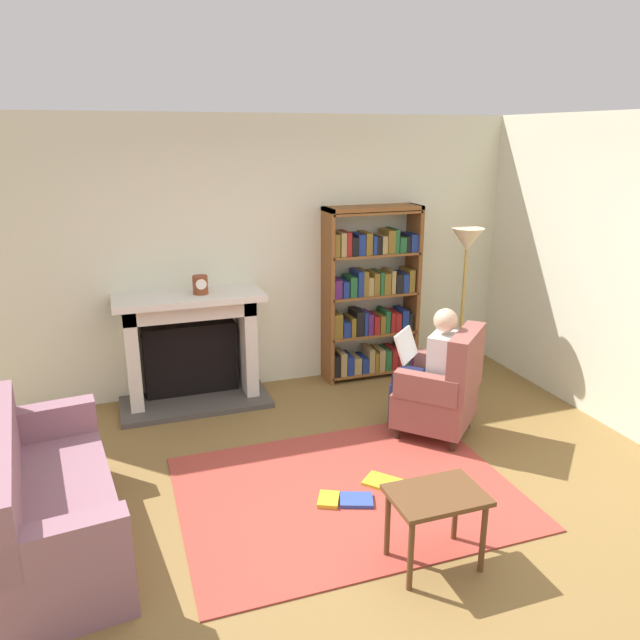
{
  "coord_description": "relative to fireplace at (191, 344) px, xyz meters",
  "views": [
    {
      "loc": [
        -1.45,
        -3.29,
        2.51
      ],
      "look_at": [
        0.1,
        1.2,
        1.05
      ],
      "focal_mm": 34.06,
      "sensor_mm": 36.0,
      "label": 1
    }
  ],
  "objects": [
    {
      "name": "back_wall",
      "position": [
        0.83,
        0.25,
        0.77
      ],
      "size": [
        5.6,
        0.1,
        2.7
      ],
      "primitive_type": "cube",
      "color": "beige",
      "rests_on": "ground"
    },
    {
      "name": "floor_lamp",
      "position": [
        2.66,
        -0.5,
        0.8
      ],
      "size": [
        0.32,
        0.32,
        1.64
      ],
      "color": "#B7933F",
      "rests_on": "ground"
    },
    {
      "name": "mantel_clock",
      "position": [
        0.11,
        -0.1,
        0.6
      ],
      "size": [
        0.14,
        0.14,
        0.17
      ],
      "color": "brown",
      "rests_on": "fireplace"
    },
    {
      "name": "area_rug",
      "position": [
        0.83,
        -2.0,
        -0.57
      ],
      "size": [
        2.4,
        1.8,
        0.01
      ],
      "primitive_type": "cube",
      "color": "#A23C31",
      "rests_on": "ground"
    },
    {
      "name": "armchair_reading",
      "position": [
        1.93,
        -1.43,
        -0.16
      ],
      "size": [
        0.89,
        0.89,
        0.97
      ],
      "rotation": [
        0.0,
        0.0,
        3.91
      ],
      "color": "#331E14",
      "rests_on": "ground"
    },
    {
      "name": "side_table",
      "position": [
        1.05,
        -2.88,
        -0.17
      ],
      "size": [
        0.56,
        0.39,
        0.49
      ],
      "color": "brown",
      "rests_on": "ground"
    },
    {
      "name": "ground",
      "position": [
        0.83,
        -2.3,
        -0.58
      ],
      "size": [
        14.0,
        14.0,
        0.0
      ],
      "primitive_type": "plane",
      "color": "olive"
    },
    {
      "name": "side_wall_right",
      "position": [
        3.48,
        -1.05,
        0.77
      ],
      "size": [
        0.1,
        5.2,
        2.7
      ],
      "primitive_type": "cube",
      "color": "beige",
      "rests_on": "ground"
    },
    {
      "name": "fireplace",
      "position": [
        0.0,
        0.0,
        0.0
      ],
      "size": [
        1.41,
        0.64,
        1.1
      ],
      "color": "#4C4742",
      "rests_on": "ground"
    },
    {
      "name": "bookshelf",
      "position": [
        1.89,
        0.03,
        0.3
      ],
      "size": [
        1.0,
        0.32,
        1.82
      ],
      "color": "brown",
      "rests_on": "ground"
    },
    {
      "name": "seated_reader",
      "position": [
        1.85,
        -1.34,
        0.04
      ],
      "size": [
        0.58,
        0.58,
        1.14
      ],
      "rotation": [
        0.0,
        0.0,
        3.91
      ],
      "color": "silver",
      "rests_on": "ground"
    },
    {
      "name": "sofa_floral",
      "position": [
        -1.17,
        -1.95,
        -0.26
      ],
      "size": [
        0.92,
        1.77,
        0.85
      ],
      "rotation": [
        0.0,
        0.0,
        1.69
      ],
      "color": "#8D616F",
      "rests_on": "ground"
    },
    {
      "name": "scattered_books",
      "position": [
        0.9,
        -2.07,
        -0.55
      ],
      "size": [
        0.72,
        0.44,
        0.03
      ],
      "color": "gold",
      "rests_on": "area_rug"
    }
  ]
}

